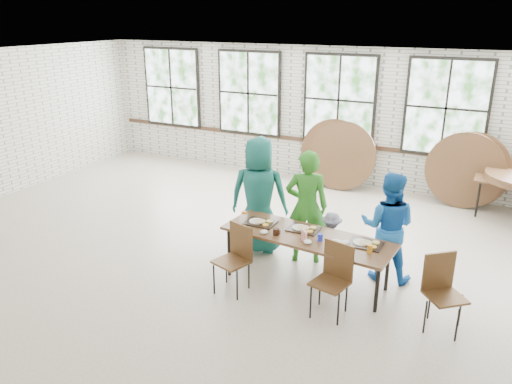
# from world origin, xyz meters

# --- Properties ---
(room) EXTENTS (12.00, 12.00, 12.00)m
(room) POSITION_xyz_m (0.00, 4.44, 1.83)
(room) COLOR beige
(room) RESTS_ON ground
(dining_table) EXTENTS (2.46, 1.02, 0.74)m
(dining_table) POSITION_xyz_m (1.04, -0.10, 0.69)
(dining_table) COLOR brown
(dining_table) RESTS_ON ground
(chair_near_left) EXTENTS (0.52, 0.51, 0.95)m
(chair_near_left) POSITION_xyz_m (0.24, -0.69, 0.56)
(chair_near_left) COLOR #54361C
(chair_near_left) RESTS_ON ground
(chair_near_right) EXTENTS (0.50, 0.49, 0.95)m
(chair_near_right) POSITION_xyz_m (1.62, -0.64, 0.56)
(chair_near_right) COLOR #54361C
(chair_near_right) RESTS_ON ground
(chair_spare) EXTENTS (0.58, 0.58, 0.95)m
(chair_spare) POSITION_xyz_m (2.88, -0.35, 0.56)
(chair_spare) COLOR #54361C
(chair_spare) RESTS_ON ground
(adult_teal) EXTENTS (1.05, 0.83, 1.88)m
(adult_teal) POSITION_xyz_m (-0.02, 0.55, 0.94)
(adult_teal) COLOR #185C4F
(adult_teal) RESTS_ON ground
(adult_green) EXTENTS (0.76, 0.63, 1.77)m
(adult_green) POSITION_xyz_m (0.78, 0.55, 0.89)
(adult_green) COLOR #2B7920
(adult_green) RESTS_ON ground
(toddler) EXTENTS (0.60, 0.40, 0.86)m
(toddler) POSITION_xyz_m (1.19, 0.55, 0.43)
(toddler) COLOR #121238
(toddler) RESTS_ON ground
(adult_blue) EXTENTS (0.83, 0.67, 1.61)m
(adult_blue) POSITION_xyz_m (2.01, 0.55, 0.80)
(adult_blue) COLOR blue
(adult_blue) RESTS_ON ground
(tabletop_clutter) EXTENTS (2.01, 0.63, 0.11)m
(tabletop_clutter) POSITION_xyz_m (1.15, -0.14, 0.77)
(tabletop_clutter) COLOR black
(tabletop_clutter) RESTS_ON dining_table
(round_tops_leaning) EXTENTS (4.31, 0.46, 1.50)m
(round_tops_leaning) POSITION_xyz_m (1.44, 4.15, 0.73)
(round_tops_leaning) COLOR brown
(round_tops_leaning) RESTS_ON ground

